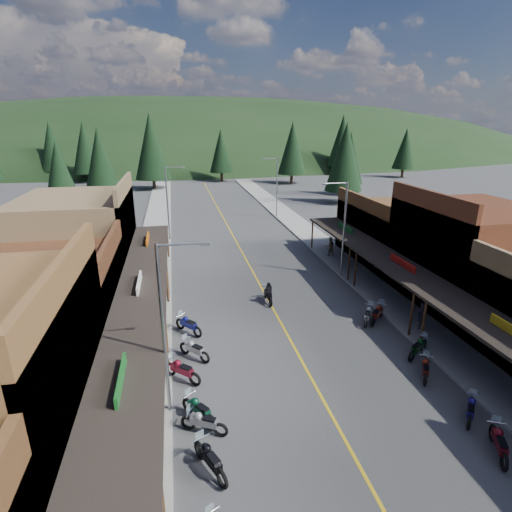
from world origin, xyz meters
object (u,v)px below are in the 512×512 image
pine_8 (59,170)px  bike_east_6 (418,347)px  streetlight_0 (166,323)px  bike_west_4 (204,422)px  shop_west_2 (51,302)px  bike_west_8 (188,324)px  pedestrian_east_a (421,315)px  shop_east_2 (468,255)px  streetlight_1 (169,200)px  bike_west_6 (182,369)px  pine_3 (221,151)px  bike_west_5 (199,409)px  bike_east_7 (368,314)px  shop_east_3 (395,233)px  bike_west_3 (210,458)px  pine_2 (151,146)px  pine_9 (350,158)px  pine_10 (100,157)px  pine_4 (292,148)px  pine_5 (342,141)px  streetlight_2 (343,226)px  pine_7 (52,146)px  pine_1 (85,147)px  bike_east_4 (471,408)px  pine_11 (345,157)px  bike_east_5 (426,368)px  shop_west_3 (82,240)px  streetlight_3 (276,185)px  bike_west_7 (194,349)px  bike_east_8 (377,313)px  pine_6 (405,149)px  pedestrian_east_b (330,246)px

pine_8 → bike_east_6: bearing=-57.2°
streetlight_0 → bike_west_4: streetlight_0 is taller
shop_west_2 → bike_west_8: size_ratio=4.86×
pedestrian_east_a → shop_east_2: bearing=144.2°
shop_west_2 → streetlight_1: streetlight_1 is taller
shop_west_2 → pine_8: bearing=102.2°
bike_west_6 → pedestrian_east_a: pedestrian_east_a is taller
pine_3 → bike_west_5: (-9.82, -72.87, -5.86)m
pine_3 → bike_west_4: 74.53m
pine_8 → bike_east_7: pine_8 is taller
shop_east_3 → bike_west_3: shop_east_3 is taller
pine_2 → pine_9: size_ratio=1.30×
pine_10 → bike_east_6: (24.48, -54.21, -6.18)m
bike_west_4 → bike_east_7: size_ratio=0.98×
shop_east_2 → bike_west_3: 22.67m
pine_2 → pine_4: size_ratio=1.12×
pine_2 → pine_5: (44.00, 14.00, 0.00)m
streetlight_2 → pine_7: pine_7 is taller
shop_east_2 → pine_10: (-31.78, 48.30, 3.27)m
pine_4 → bike_west_3: (-23.61, -69.69, -6.58)m
pine_1 → pine_8: size_ratio=1.25×
bike_west_5 → bike_east_4: (11.72, -2.29, -0.06)m
shop_west_2 → pine_11: bearing=47.1°
streetlight_0 → pine_9: bearing=58.7°
bike_east_5 → streetlight_2: bearing=116.9°
shop_west_3 → streetlight_3: (20.74, 18.70, 0.94)m
pine_9 → bike_west_7: bearing=-122.4°
pine_3 → pine_9: pine_3 is taller
shop_west_3 → streetlight_3: 27.94m
bike_east_8 → pine_6: bearing=103.7°
streetlight_1 → bike_west_7: streetlight_1 is taller
streetlight_1 → pine_7: bearing=114.9°
streetlight_3 → bike_west_7: streetlight_3 is taller
shop_east_3 → pedestrian_east_a: shop_east_3 is taller
bike_west_4 → bike_west_5: 0.81m
streetlight_1 → bike_west_7: bearing=-87.1°
pine_3 → shop_east_2: bearing=-81.3°
bike_west_4 → bike_west_8: (-0.27, 8.61, 0.05)m
shop_west_2 → shop_east_2: shop_east_2 is taller
shop_west_3 → bike_west_7: size_ratio=5.02×
bike_west_5 → bike_west_7: (0.07, 4.93, -0.00)m
pine_5 → pine_9: 28.84m
pine_5 → pine_11: pine_5 is taller
shop_east_3 → pine_6: bearing=58.5°
bike_east_5 → bike_east_8: 6.07m
streetlight_2 → pedestrian_east_a: 10.25m
pine_6 → bike_west_5: pine_6 is taller
bike_west_4 → bike_west_5: size_ratio=0.95×
bike_east_8 → pedestrian_east_b: pedestrian_east_b is taller
bike_west_4 → bike_east_5: bike_west_4 is taller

